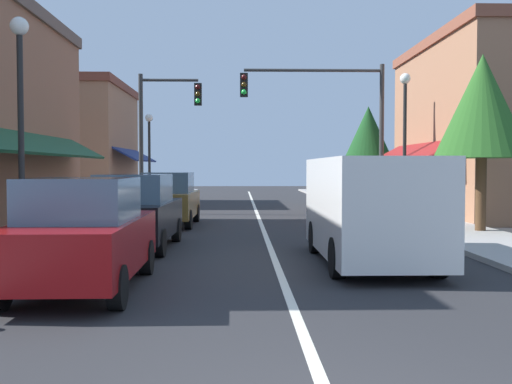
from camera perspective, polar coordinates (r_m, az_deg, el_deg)
ground_plane at (r=22.02m, az=0.34°, el=-2.68°), size 80.00×80.00×0.00m
sidewalk_left at (r=22.51m, az=-13.80°, el=-2.48°), size 2.60×56.00×0.12m
sidewalk_right at (r=22.87m, az=14.26°, el=-2.41°), size 2.60×56.00×0.12m
lane_center_stripe at (r=22.02m, az=0.34°, el=-2.67°), size 0.14×52.00×0.01m
storefront_right_block at (r=26.13m, az=21.96°, el=5.74°), size 7.02×10.20×7.10m
storefront_far_left at (r=33.13m, az=-16.94°, el=4.40°), size 6.69×8.20×6.34m
parked_car_nearest_left at (r=9.76m, az=-16.18°, el=-3.93°), size 1.81×4.12×1.77m
parked_car_second_left at (r=14.43m, az=-11.43°, el=-1.88°), size 1.86×4.14×1.77m
parked_car_third_left at (r=20.05m, az=-8.33°, el=-0.68°), size 1.84×4.13×1.77m
van_in_lane at (r=12.18m, az=10.71°, el=-1.38°), size 2.01×5.18×2.12m
traffic_signal_mast_arm at (r=23.53m, az=7.36°, el=7.57°), size 5.60×0.50×5.93m
traffic_signal_left_corner at (r=25.07m, az=-9.10°, el=6.51°), size 2.61×0.50×5.78m
street_lamp_left_near at (r=12.83m, az=-21.53°, el=8.25°), size 0.36×0.36×4.89m
street_lamp_right_mid at (r=20.83m, az=14.00°, el=6.32°), size 0.36×0.36×5.09m
street_lamp_left_far at (r=28.63m, az=-10.13°, el=4.50°), size 0.36×0.36×4.44m
tree_right_near at (r=18.40m, az=20.75°, el=7.59°), size 2.69×2.69×5.16m
tree_right_far at (r=31.66m, az=10.64°, el=5.19°), size 2.84×2.84×5.10m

